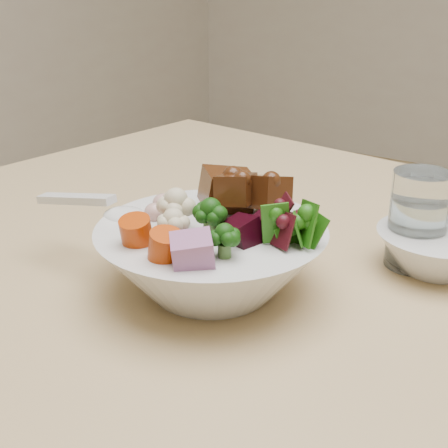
# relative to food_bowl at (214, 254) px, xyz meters

# --- Properties ---
(food_bowl) EXTENTS (0.24, 0.24, 0.13)m
(food_bowl) POSITION_rel_food_bowl_xyz_m (0.00, 0.00, 0.00)
(food_bowl) COLOR silver
(food_bowl) RESTS_ON dining_table
(soup_spoon) EXTENTS (0.15, 0.05, 0.03)m
(soup_spoon) POSITION_rel_food_bowl_xyz_m (-0.12, -0.02, 0.03)
(soup_spoon) COLOR silver
(soup_spoon) RESTS_ON food_bowl
(water_glass) EXTENTS (0.06, 0.06, 0.11)m
(water_glass) POSITION_rel_food_bowl_xyz_m (0.16, 0.17, 0.01)
(water_glass) COLOR silver
(water_glass) RESTS_ON dining_table
(side_bowl) EXTENTS (0.14, 0.14, 0.05)m
(side_bowl) POSITION_rel_food_bowl_xyz_m (0.18, 0.17, -0.02)
(side_bowl) COLOR silver
(side_bowl) RESTS_ON dining_table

